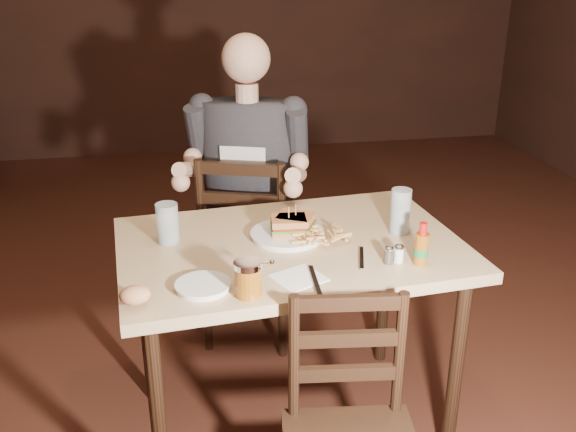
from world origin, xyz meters
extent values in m
plane|color=black|center=(0.00, 0.00, 0.00)|extent=(7.00, 7.00, 0.00)
cube|color=tan|center=(0.20, -0.28, 0.75)|extent=(1.22, 0.87, 0.04)
cylinder|color=black|center=(-0.27, -0.63, 0.36)|extent=(0.05, 0.05, 0.73)
cylinder|color=black|center=(-0.33, -0.01, 0.36)|extent=(0.05, 0.05, 0.73)
cylinder|color=black|center=(0.73, -0.55, 0.36)|extent=(0.05, 0.05, 0.73)
cylinder|color=black|center=(0.68, 0.07, 0.36)|extent=(0.05, 0.05, 0.73)
cylinder|color=white|center=(0.20, -0.23, 0.78)|extent=(0.27, 0.27, 0.01)
ellipsoid|color=maroon|center=(0.30, -0.28, 0.79)|extent=(0.05, 0.05, 0.01)
cylinder|color=silver|center=(-0.21, -0.20, 0.84)|extent=(0.08, 0.08, 0.14)
cylinder|color=silver|center=(0.60, -0.26, 0.85)|extent=(0.08, 0.08, 0.16)
cube|color=white|center=(0.18, -0.54, 0.77)|extent=(0.19, 0.18, 0.00)
cube|color=silver|center=(0.22, -0.59, 0.78)|extent=(0.03, 0.23, 0.01)
cube|color=silver|center=(0.41, -0.45, 0.78)|extent=(0.06, 0.16, 0.01)
cylinder|color=white|center=(-0.11, -0.55, 0.78)|extent=(0.18, 0.18, 0.01)
ellipsoid|color=tan|center=(-0.31, -0.62, 0.81)|extent=(0.09, 0.08, 0.05)
camera|label=1|loc=(-0.17, -2.24, 1.70)|focal=40.00mm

